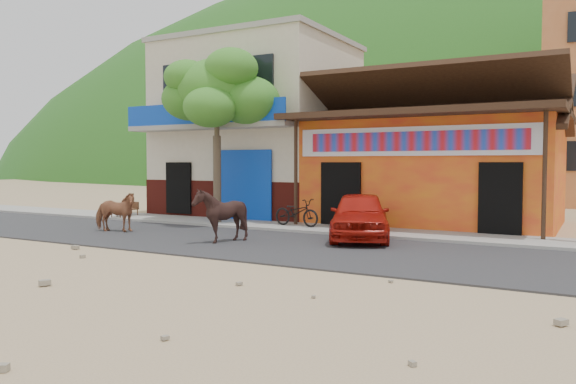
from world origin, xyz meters
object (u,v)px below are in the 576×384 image
object	(u,v)px
cow_dark	(221,215)
scooter	(297,212)
cafe_chair_left	(131,203)
red_car	(360,215)
cafe_chair_right	(118,204)
cow_tan	(115,212)
tree	(217,136)

from	to	relation	value
cow_dark	scooter	size ratio (longest dim) A/B	0.86
scooter	cafe_chair_left	size ratio (longest dim) A/B	1.73
cow_dark	red_car	xyz separation A→B (m)	(3.00, 2.49, -0.07)
cow_dark	scooter	bearing A→B (deg)	149.95
red_car	cafe_chair_right	size ratio (longest dim) A/B	3.99
cow_tan	scooter	bearing A→B (deg)	-70.54
tree	cow_dark	world-z (taller)	tree
tree	red_car	world-z (taller)	tree
cafe_chair_left	cafe_chair_right	bearing A→B (deg)	-78.03
cafe_chair_left	red_car	bearing A→B (deg)	-6.61
cow_tan	cafe_chair_left	distance (m)	4.69
cow_tan	cafe_chair_left	world-z (taller)	cow_tan
scooter	cafe_chair_right	distance (m)	7.38
tree	cafe_chair_left	distance (m)	5.07
cow_tan	cafe_chair_right	size ratio (longest dim) A/B	1.50
tree	scooter	bearing A→B (deg)	1.87
cow_dark	cafe_chair_right	size ratio (longest dim) A/B	1.50
red_car	scooter	size ratio (longest dim) A/B	2.29
red_car	cafe_chair_right	distance (m)	10.11
tree	scooter	size ratio (longest dim) A/B	3.51
tree	scooter	xyz separation A→B (m)	(3.10, 0.10, -2.55)
tree	cow_tan	xyz separation A→B (m)	(-1.44, -3.37, -2.46)
cafe_chair_right	scooter	bearing A→B (deg)	-9.57
cow_tan	cow_dark	bearing A→B (deg)	-112.21
cow_tan	scooter	world-z (taller)	cow_tan
tree	cow_dark	size ratio (longest dim) A/B	4.07
red_car	scooter	xyz separation A→B (m)	(-2.72, 1.30, -0.14)
cow_dark	cafe_chair_right	distance (m)	7.77
tree	red_car	distance (m)	6.42
tree	cow_dark	distance (m)	5.20
tree	red_car	xyz separation A→B (m)	(5.82, -1.20, -2.41)
cow_tan	red_car	xyz separation A→B (m)	(7.27, 2.17, 0.05)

